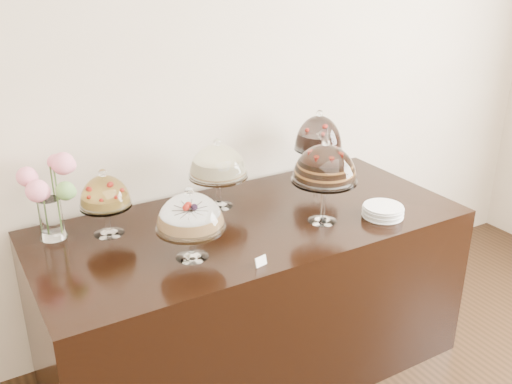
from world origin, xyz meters
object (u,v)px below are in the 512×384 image
cake_stand_sugar_sponge (190,215)px  cake_stand_choco_layer (325,166)px  cake_stand_fruit_tart (105,195)px  flower_vase (48,190)px  cake_stand_cheesecake (218,164)px  cake_stand_dark_choco (319,136)px  display_counter (251,295)px  plate_stack (383,211)px

cake_stand_sugar_sponge → cake_stand_choco_layer: size_ratio=0.77×
cake_stand_fruit_tart → flower_vase: size_ratio=0.81×
cake_stand_sugar_sponge → cake_stand_cheesecake: (0.36, 0.44, 0.03)m
cake_stand_dark_choco → cake_stand_fruit_tart: bearing=-177.9°
display_counter → cake_stand_sugar_sponge: (-0.42, -0.19, 0.66)m
cake_stand_sugar_sponge → display_counter: bearing=24.4°
cake_stand_choco_layer → cake_stand_cheesecake: size_ratio=1.16×
display_counter → flower_vase: size_ratio=5.32×
cake_stand_choco_layer → flower_vase: cake_stand_choco_layer is taller
cake_stand_fruit_tart → cake_stand_choco_layer: bearing=-22.7°
cake_stand_cheesecake → cake_stand_fruit_tart: 0.62m
cake_stand_choco_layer → cake_stand_fruit_tart: size_ratio=1.31×
cake_stand_sugar_sponge → flower_vase: 0.71m
cake_stand_fruit_tart → cake_stand_cheesecake: bearing=2.0°
cake_stand_cheesecake → cake_stand_fruit_tart: cake_stand_cheesecake is taller
cake_stand_choco_layer → cake_stand_dark_choco: cake_stand_choco_layer is taller
cake_stand_choco_layer → cake_stand_cheesecake: bearing=130.6°
display_counter → cake_stand_cheesecake: cake_stand_cheesecake is taller
cake_stand_choco_layer → plate_stack: 0.42m
display_counter → plate_stack: (0.62, -0.30, 0.48)m
display_counter → cake_stand_dark_choco: (0.62, 0.28, 0.74)m
display_counter → plate_stack: plate_stack is taller
display_counter → flower_vase: flower_vase is taller
cake_stand_sugar_sponge → cake_stand_cheesecake: size_ratio=0.90×
display_counter → cake_stand_choco_layer: size_ratio=4.97×
cake_stand_dark_choco → flower_vase: cake_stand_dark_choco is taller
cake_stand_fruit_tart → cake_stand_sugar_sponge: bearing=-58.8°
cake_stand_sugar_sponge → plate_stack: bearing=-6.2°
cake_stand_sugar_sponge → flower_vase: bearing=133.9°
cake_stand_fruit_tart → plate_stack: 1.41m
flower_vase → plate_stack: bearing=-22.3°
cake_stand_cheesecake → flower_vase: flower_vase is taller
cake_stand_choco_layer → plate_stack: cake_stand_choco_layer is taller
display_counter → plate_stack: size_ratio=10.56×
cake_stand_cheesecake → cake_stand_sugar_sponge: bearing=-129.2°
cake_stand_choco_layer → plate_stack: (0.30, -0.12, -0.27)m
cake_stand_sugar_sponge → flower_vase: (-0.49, 0.51, 0.04)m
cake_stand_dark_choco → cake_stand_sugar_sponge: bearing=-155.6°
cake_stand_sugar_sponge → cake_stand_cheesecake: bearing=50.8°
cake_stand_dark_choco → cake_stand_fruit_tart: 1.29m
cake_stand_dark_choco → flower_vase: size_ratio=1.06×
display_counter → plate_stack: 0.84m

